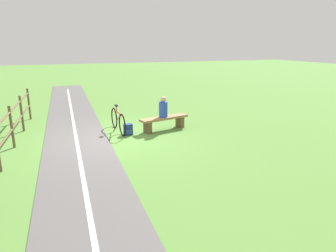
{
  "coord_description": "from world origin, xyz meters",
  "views": [
    {
      "loc": [
        1.53,
        9.4,
        2.99
      ],
      "look_at": [
        -1.21,
        2.09,
        0.86
      ],
      "focal_mm": 32.15,
      "sensor_mm": 36.0,
      "label": 1
    }
  ],
  "objects": [
    {
      "name": "backpack",
      "position": [
        -0.65,
        -0.27,
        0.19
      ],
      "size": [
        0.3,
        0.25,
        0.38
      ],
      "rotation": [
        0.0,
        0.0,
        6.25
      ],
      "color": "navy",
      "rests_on": "ground_plane"
    },
    {
      "name": "paved_path",
      "position": [
        1.16,
        4.0,
        0.01
      ],
      "size": [
        2.86,
        36.04,
        0.02
      ],
      "primitive_type": "cube",
      "rotation": [
        0.0,
        0.0,
        -0.02
      ],
      "color": "#565454",
      "rests_on": "ground_plane"
    },
    {
      "name": "bicycle",
      "position": [
        -0.42,
        -0.78,
        0.4
      ],
      "size": [
        0.15,
        1.82,
        0.93
      ],
      "rotation": [
        0.0,
        0.0,
        1.63
      ],
      "color": "black",
      "rests_on": "ground_plane"
    },
    {
      "name": "ground_plane",
      "position": [
        0.0,
        0.0,
        0.0
      ],
      "size": [
        80.0,
        80.0,
        0.0
      ],
      "primitive_type": "plane",
      "color": "#548438"
    },
    {
      "name": "bench",
      "position": [
        -2.01,
        -0.4,
        0.34
      ],
      "size": [
        1.88,
        0.79,
        0.48
      ],
      "rotation": [
        0.0,
        0.0,
        0.23
      ],
      "color": "#937047",
      "rests_on": "ground_plane"
    },
    {
      "name": "path_centre_line",
      "position": [
        1.16,
        4.0,
        0.02
      ],
      "size": [
        0.89,
        31.99,
        0.0
      ],
      "primitive_type": "cube",
      "rotation": [
        0.0,
        0.0,
        -0.02
      ],
      "color": "silver",
      "rests_on": "paved_path"
    },
    {
      "name": "person_seated",
      "position": [
        -1.96,
        -0.39,
        0.81
      ],
      "size": [
        0.37,
        0.37,
        0.74
      ],
      "rotation": [
        0.0,
        0.0,
        0.23
      ],
      "color": "#2847B7",
      "rests_on": "bench"
    }
  ]
}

